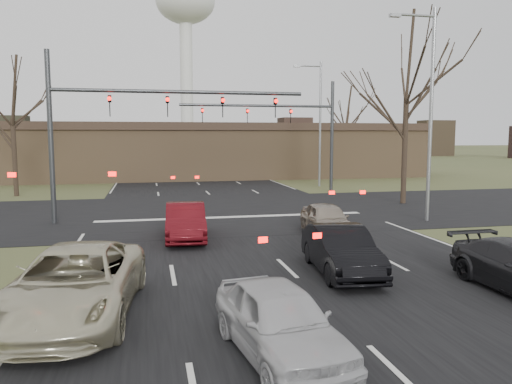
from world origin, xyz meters
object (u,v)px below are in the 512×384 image
streetlight_right_far (318,117)px  car_white_sedan (280,321)px  mast_arm_near (123,115)px  water_tower (186,11)px  building (211,150)px  mast_arm_far (295,123)px  car_black_hatch (341,250)px  car_silver_suv (74,283)px  streetlight_right_near (428,104)px  car_silver_ahead (327,219)px  car_red_ahead (186,221)px

streetlight_right_far → car_white_sedan: (-11.13, -29.90, -4.90)m
mast_arm_near → streetlight_right_far: bearing=43.9°
streetlight_right_far → water_tower: bearing=92.0°
building → mast_arm_far: size_ratio=3.81×
streetlight_right_far → car_black_hatch: streetlight_right_far is taller
mast_arm_near → car_silver_suv: bearing=-92.6°
streetlight_right_near → car_silver_ahead: 7.97m
mast_arm_near → car_white_sedan: 16.85m
mast_arm_near → car_black_hatch: size_ratio=2.81×
water_tower → mast_arm_far: water_tower is taller
car_red_ahead → car_silver_ahead: 5.76m
car_silver_suv → water_tower: bearing=90.5°
building → car_silver_suv: bearing=-101.6°
streetlight_right_near → car_red_ahead: streetlight_right_near is taller
car_black_hatch → car_silver_ahead: (1.57, 5.50, -0.04)m
building → car_red_ahead: (-4.74, -29.84, -1.95)m
water_tower → car_black_hatch: water_tower is taller
building → car_white_sedan: (-3.81, -40.90, -1.98)m
building → car_red_ahead: building is taller
car_white_sedan → streetlight_right_near: bearing=42.6°
car_silver_suv → car_white_sedan: (4.02, -2.93, -0.10)m
car_white_sedan → car_black_hatch: size_ratio=0.94×
building → car_silver_ahead: (1.00, -30.35, -1.99)m
streetlight_right_near → car_silver_ahead: size_ratio=2.52×
mast_arm_far → car_white_sedan: 27.45m
building → car_silver_ahead: building is taller
car_red_ahead → car_silver_ahead: size_ratio=1.10×
mast_arm_far → car_red_ahead: bearing=-121.0°
building → car_silver_ahead: bearing=-88.1°
building → car_silver_ahead: 30.43m
car_white_sedan → streetlight_right_far: bearing=61.6°
mast_arm_near → mast_arm_far: 15.17m
mast_arm_far → car_silver_ahead: bearing=-101.7°
streetlight_right_far → car_silver_ahead: streetlight_right_far is taller
car_black_hatch → car_red_ahead: size_ratio=0.99×
streetlight_right_far → car_silver_suv: 31.31m
car_white_sedan → car_black_hatch: 6.00m
building → car_silver_ahead: size_ratio=10.70×
mast_arm_far → streetlight_right_near: size_ratio=1.11×
car_black_hatch → car_red_ahead: (-4.17, 6.01, 0.00)m
streetlight_right_far → car_silver_ahead: (-6.32, -19.35, -4.91)m
mast_arm_far → car_silver_suv: size_ratio=1.95×
car_silver_suv → car_silver_ahead: bearing=46.9°
mast_arm_far → mast_arm_near: bearing=-138.8°
building → mast_arm_far: 15.75m
water_tower → streetlight_right_far: water_tower is taller
streetlight_right_near → car_black_hatch: bearing=-133.3°
building → car_silver_suv: (-7.83, -37.98, -1.87)m
car_white_sedan → water_tower: bearing=78.4°
water_tower → mast_arm_near: bearing=-96.0°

